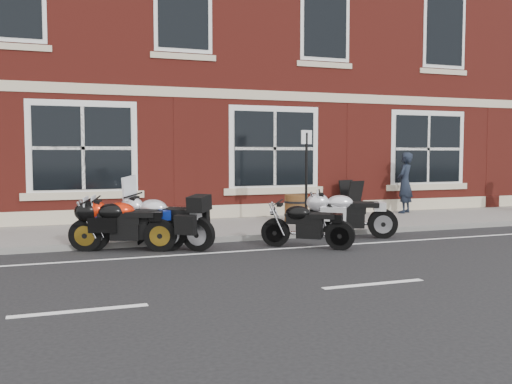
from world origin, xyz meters
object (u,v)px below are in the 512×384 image
at_px(moto_sport_black, 121,224).
at_px(parking_sign, 306,171).
at_px(moto_sport_red, 129,223).
at_px(moto_naked_black, 306,224).
at_px(moto_touring_silver, 162,219).
at_px(moto_sport_silver, 347,213).
at_px(barrel_planter, 296,208).
at_px(a_board_sign, 351,198).
at_px(pedestrian_left, 405,183).

distance_m(moto_sport_black, parking_sign, 4.60).
bearing_deg(moto_sport_black, parking_sign, -54.72).
height_order(moto_sport_red, moto_naked_black, moto_sport_red).
bearing_deg(moto_sport_black, moto_touring_silver, -65.07).
bearing_deg(moto_sport_silver, barrel_planter, 30.79).
distance_m(moto_naked_black, barrel_planter, 3.23).
distance_m(moto_sport_red, a_board_sign, 7.21).
xyz_separation_m(moto_sport_silver, a_board_sign, (1.85, 3.06, 0.06)).
distance_m(moto_sport_black, pedestrian_left, 8.92).
distance_m(moto_sport_black, barrel_planter, 5.06).
xyz_separation_m(moto_naked_black, pedestrian_left, (4.95, 3.87, 0.51)).
relative_size(pedestrian_left, a_board_sign, 1.80).
xyz_separation_m(moto_touring_silver, moto_sport_red, (-0.63, -0.03, -0.04)).
bearing_deg(moto_sport_red, moto_naked_black, -86.59).
xyz_separation_m(pedestrian_left, barrel_planter, (-3.80, -0.86, -0.53)).
relative_size(moto_naked_black, a_board_sign, 1.56).
bearing_deg(moto_sport_red, a_board_sign, -46.19).
height_order(moto_sport_silver, barrel_planter, moto_sport_silver).
xyz_separation_m(moto_touring_silver, parking_sign, (3.58, 1.06, 0.85)).
xyz_separation_m(a_board_sign, parking_sign, (-2.31, -1.97, 0.82)).
relative_size(moto_sport_black, parking_sign, 0.86).
distance_m(pedestrian_left, parking_sign, 4.45).
bearing_deg(pedestrian_left, parking_sign, -10.61).
bearing_deg(barrel_planter, moto_sport_silver, -83.09).
height_order(moto_naked_black, pedestrian_left, pedestrian_left).
height_order(moto_touring_silver, moto_naked_black, moto_touring_silver).
bearing_deg(pedestrian_left, moto_sport_black, -16.10).
relative_size(moto_touring_silver, moto_naked_black, 1.10).
height_order(moto_naked_black, a_board_sign, a_board_sign).
distance_m(moto_touring_silver, barrel_planter, 4.33).
xyz_separation_m(moto_sport_red, moto_naked_black, (3.28, -0.90, -0.06)).
height_order(moto_touring_silver, moto_sport_black, moto_touring_silver).
xyz_separation_m(moto_touring_silver, moto_sport_silver, (4.05, -0.03, -0.03)).
distance_m(moto_sport_red, moto_sport_silver, 4.68).
distance_m(moto_sport_red, parking_sign, 4.44).
bearing_deg(moto_sport_black, moto_naked_black, -83.26).
xyz_separation_m(moto_touring_silver, pedestrian_left, (7.59, 2.95, 0.42)).
xyz_separation_m(barrel_planter, parking_sign, (-0.21, -1.03, 0.96)).
relative_size(moto_sport_silver, parking_sign, 0.88).
distance_m(moto_touring_silver, moto_sport_red, 0.64).
bearing_deg(a_board_sign, pedestrian_left, -24.02).
xyz_separation_m(pedestrian_left, a_board_sign, (-1.70, 0.08, -0.39)).
bearing_deg(moto_sport_red, parking_sign, -56.79).
bearing_deg(a_board_sign, moto_naked_black, -150.70).
bearing_deg(parking_sign, moto_sport_silver, -83.77).
bearing_deg(moto_naked_black, pedestrian_left, -12.99).
relative_size(moto_touring_silver, moto_sport_black, 0.86).
distance_m(moto_sport_silver, a_board_sign, 3.57).
relative_size(moto_sport_silver, a_board_sign, 2.03).
height_order(pedestrian_left, parking_sign, parking_sign).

